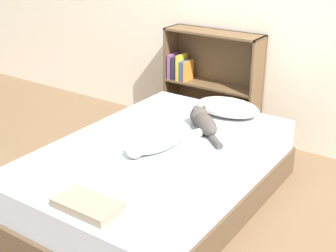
# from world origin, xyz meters

# --- Properties ---
(ground_plane) EXTENTS (8.00, 8.00, 0.00)m
(ground_plane) POSITION_xyz_m (0.00, 0.00, 0.00)
(ground_plane) COLOR brown
(wall_back) EXTENTS (8.00, 0.06, 2.50)m
(wall_back) POSITION_xyz_m (0.00, 1.49, 1.25)
(wall_back) COLOR silver
(wall_back) RESTS_ON ground_plane
(bed) EXTENTS (1.31, 2.05, 0.47)m
(bed) POSITION_xyz_m (0.00, 0.00, 0.23)
(bed) COLOR brown
(bed) RESTS_ON ground_plane
(pillow) EXTENTS (0.53, 0.35, 0.12)m
(pillow) POSITION_xyz_m (0.13, 0.82, 0.52)
(pillow) COLOR beige
(pillow) RESTS_ON bed
(cat_light) EXTENTS (0.29, 0.61, 0.15)m
(cat_light) POSITION_xyz_m (0.05, -0.06, 0.54)
(cat_light) COLOR white
(cat_light) RESTS_ON bed
(cat_dark) EXTENTS (0.43, 0.39, 0.16)m
(cat_dark) POSITION_xyz_m (0.13, 0.43, 0.53)
(cat_dark) COLOR #47423D
(cat_dark) RESTS_ON bed
(bookshelf) EXTENTS (0.93, 0.26, 1.00)m
(bookshelf) POSITION_xyz_m (-0.34, 1.36, 0.51)
(bookshelf) COLOR brown
(bookshelf) RESTS_ON ground_plane
(blanket_fold) EXTENTS (0.37, 0.20, 0.05)m
(blanket_fold) POSITION_xyz_m (0.15, -0.84, 0.49)
(blanket_fold) COLOR gray
(blanket_fold) RESTS_ON bed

